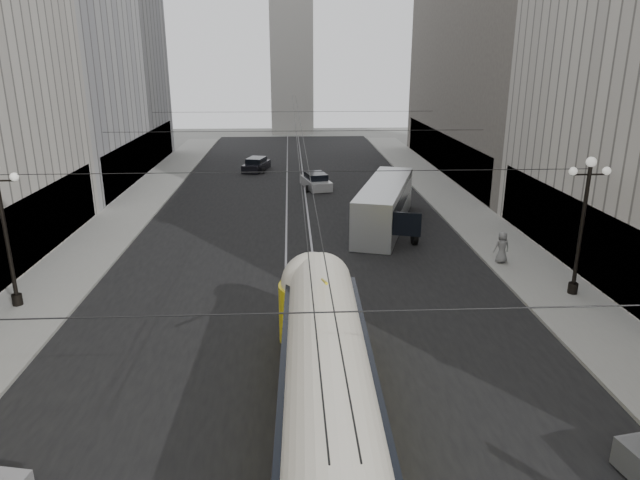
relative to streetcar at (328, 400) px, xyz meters
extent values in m
cube|color=black|center=(-0.50, 25.00, -1.77)|extent=(20.00, 85.00, 0.02)
cube|color=gray|center=(-12.50, 28.50, -1.69)|extent=(4.00, 72.00, 0.15)
cube|color=gray|center=(11.50, 28.50, -1.69)|extent=(4.00, 72.00, 0.15)
cube|color=gray|center=(-1.25, 25.00, -1.77)|extent=(0.12, 85.00, 0.04)
cube|color=gray|center=(0.25, 25.00, -1.77)|extent=(0.12, 85.00, 0.04)
cube|color=black|center=(-14.55, 16.50, 0.23)|extent=(0.10, 18.00, 3.60)
cube|color=#999999|center=(-20.50, 40.50, 12.23)|extent=(12.00, 28.00, 28.00)
cube|color=black|center=(-14.55, 40.50, 0.23)|extent=(0.10, 25.20, 3.60)
cube|color=black|center=(13.55, 14.50, 0.23)|extent=(0.10, 18.00, 3.60)
cube|color=black|center=(13.55, 40.50, 0.23)|extent=(0.10, 28.80, 3.60)
cube|color=#B2AFA8|center=(-0.50, 72.50, 10.23)|extent=(6.00, 6.00, 24.00)
cylinder|color=black|center=(-13.10, 10.50, 1.38)|extent=(0.18, 0.18, 6.00)
cylinder|color=black|center=(-13.10, 10.50, -1.37)|extent=(0.44, 0.44, 0.50)
sphere|color=white|center=(-12.35, 10.50, 4.13)|extent=(0.36, 0.36, 0.36)
cylinder|color=black|center=(12.10, 10.50, 1.38)|extent=(0.18, 0.18, 6.00)
cylinder|color=black|center=(12.10, 10.50, -1.37)|extent=(0.44, 0.44, 0.50)
cylinder|color=black|center=(12.10, 10.50, 3.98)|extent=(1.60, 0.08, 0.08)
sphere|color=white|center=(12.10, 10.50, 4.53)|extent=(0.44, 0.44, 0.44)
sphere|color=white|center=(11.35, 10.50, 4.13)|extent=(0.36, 0.36, 0.36)
sphere|color=white|center=(12.85, 10.50, 4.13)|extent=(0.36, 0.36, 0.36)
cylinder|color=black|center=(-0.50, -3.50, 4.23)|extent=(25.00, 0.03, 0.03)
cylinder|color=black|center=(-0.50, 10.50, 4.23)|extent=(25.00, 0.03, 0.03)
cylinder|color=black|center=(-0.50, 24.50, 4.23)|extent=(25.00, 0.03, 0.03)
cylinder|color=black|center=(-0.50, 38.50, 4.23)|extent=(25.00, 0.03, 0.03)
cylinder|color=black|center=(-0.50, 28.50, 4.03)|extent=(0.03, 72.00, 0.03)
cylinder|color=black|center=(-0.10, 28.50, 4.03)|extent=(0.03, 72.00, 0.03)
cube|color=yellow|center=(0.00, 0.00, -0.71)|extent=(2.93, 14.11, 1.71)
cube|color=black|center=(0.00, 0.00, -1.51)|extent=(2.92, 13.69, 0.30)
cube|color=black|center=(0.00, 0.00, 0.39)|extent=(2.94, 13.90, 0.85)
cylinder|color=silver|center=(0.00, 0.00, 0.69)|extent=(2.62, 13.90, 2.31)
cylinder|color=yellow|center=(-0.16, 6.93, -0.61)|extent=(2.61, 2.61, 2.31)
sphere|color=silver|center=(-0.16, 6.93, 0.59)|extent=(2.41, 2.41, 2.41)
cube|color=#B4B8BA|center=(5.17, 22.38, -0.28)|extent=(5.67, 11.67, 2.87)
cube|color=black|center=(5.17, 22.38, 0.19)|extent=(5.57, 11.29, 1.05)
cube|color=black|center=(5.17, 16.69, 0.05)|extent=(2.13, 0.74, 1.34)
cylinder|color=black|center=(3.98, 18.53, -1.29)|extent=(0.30, 0.96, 0.96)
cylinder|color=black|center=(6.37, 18.53, -1.29)|extent=(0.30, 0.96, 0.96)
cylinder|color=black|center=(3.98, 26.22, -1.29)|extent=(0.30, 0.96, 0.96)
cylinder|color=black|center=(6.37, 26.22, -1.29)|extent=(0.30, 0.96, 0.96)
cylinder|color=black|center=(8.14, -1.37, -1.43)|extent=(0.22, 0.66, 0.66)
cube|color=silver|center=(1.21, 34.04, -1.32)|extent=(2.65, 4.50, 0.75)
cube|color=black|center=(1.21, 34.04, -0.79)|extent=(2.01, 2.61, 0.71)
cylinder|color=black|center=(0.43, 32.61, -1.47)|extent=(0.22, 0.60, 0.60)
cylinder|color=black|center=(1.99, 32.61, -1.47)|extent=(0.22, 0.60, 0.60)
cylinder|color=black|center=(0.43, 35.48, -1.47)|extent=(0.22, 0.60, 0.60)
cylinder|color=black|center=(1.99, 35.48, -1.47)|extent=(0.22, 0.60, 0.60)
cube|color=black|center=(-4.26, 42.23, -1.33)|extent=(2.73, 4.42, 0.73)
cube|color=black|center=(-4.26, 42.23, -0.81)|extent=(2.04, 2.58, 0.69)
cylinder|color=black|center=(-5.02, 40.83, -1.47)|extent=(0.22, 0.59, 0.59)
cylinder|color=black|center=(-3.49, 40.83, -1.47)|extent=(0.22, 0.59, 0.59)
cylinder|color=black|center=(-5.02, 43.63, -1.47)|extent=(0.22, 0.59, 0.59)
cylinder|color=black|center=(-3.49, 43.63, -1.47)|extent=(0.22, 0.59, 0.59)
imported|color=slate|center=(10.23, 14.76, -0.76)|extent=(0.89, 0.61, 1.71)
camera|label=1|loc=(-0.92, -13.35, 8.85)|focal=32.00mm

